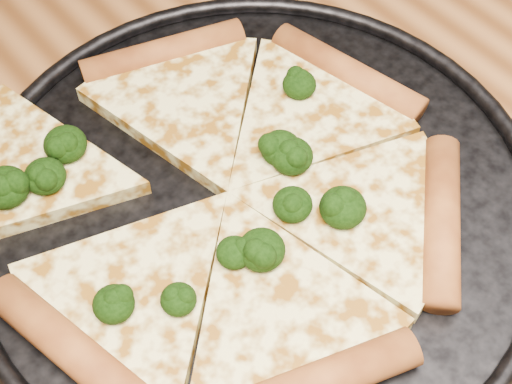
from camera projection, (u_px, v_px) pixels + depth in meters
dining_table at (282, 329)px, 0.57m from camera, size 1.20×0.90×0.75m
pizza_pan at (256, 199)px, 0.52m from camera, size 0.41×0.41×0.02m
pizza at (214, 192)px, 0.51m from camera, size 0.36×0.37×0.03m
broccoli_florets at (195, 192)px, 0.50m from camera, size 0.24×0.19×0.02m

